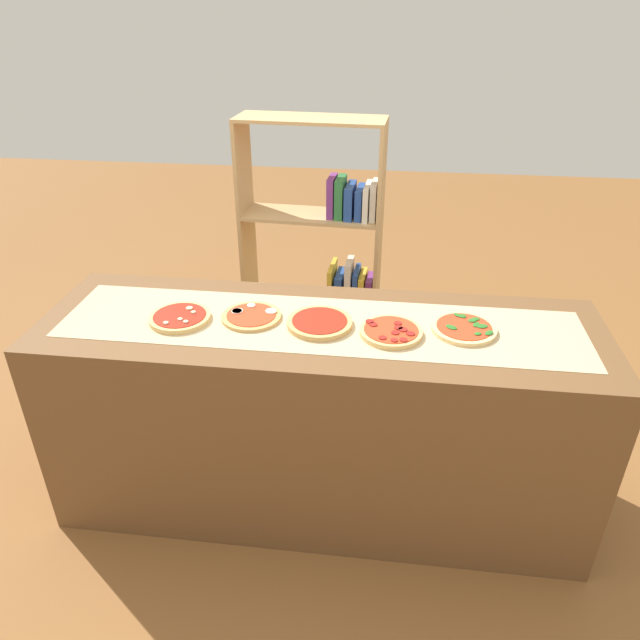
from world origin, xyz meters
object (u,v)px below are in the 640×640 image
pizza_mushroom_0 (180,317)px  pizza_mozzarella_1 (251,316)px  bookshelf (327,262)px  pizza_spinach_4 (464,328)px  pizza_plain_2 (320,323)px  pizza_pepperoni_3 (391,332)px

pizza_mushroom_0 → pizza_mozzarella_1: pizza_mushroom_0 is taller
bookshelf → pizza_spinach_4: bearing=-56.7°
pizza_spinach_4 → pizza_plain_2: bearing=-177.0°
pizza_mozzarella_1 → bookshelf: bearing=78.8°
pizza_mushroom_0 → pizza_pepperoni_3: pizza_mushroom_0 is taller
pizza_plain_2 → bookshelf: size_ratio=0.17×
pizza_plain_2 → bookshelf: bookshelf is taller
pizza_mozzarella_1 → pizza_spinach_4: bearing=0.2°
pizza_mozzarella_1 → pizza_spinach_4: pizza_spinach_4 is taller
pizza_pepperoni_3 → bookshelf: bookshelf is taller
pizza_pepperoni_3 → pizza_spinach_4: pizza_pepperoni_3 is taller
pizza_pepperoni_3 → pizza_spinach_4: bearing=12.8°
pizza_pepperoni_3 → bookshelf: 1.17m
pizza_mushroom_0 → pizza_spinach_4: size_ratio=0.97×
pizza_mozzarella_1 → bookshelf: 1.06m
pizza_mushroom_0 → pizza_spinach_4: (1.17, 0.06, -0.00)m
pizza_spinach_4 → bookshelf: (-0.67, 1.02, -0.19)m
pizza_mozzarella_1 → pizza_pepperoni_3: pizza_pepperoni_3 is taller
bookshelf → pizza_mozzarella_1: bearing=-101.2°
pizza_mushroom_0 → pizza_spinach_4: 1.17m
pizza_plain_2 → pizza_pepperoni_3: pizza_pepperoni_3 is taller
pizza_mushroom_0 → pizza_plain_2: (0.58, 0.03, 0.00)m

